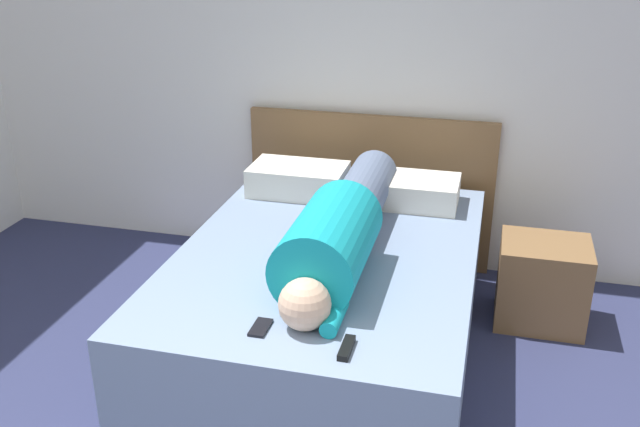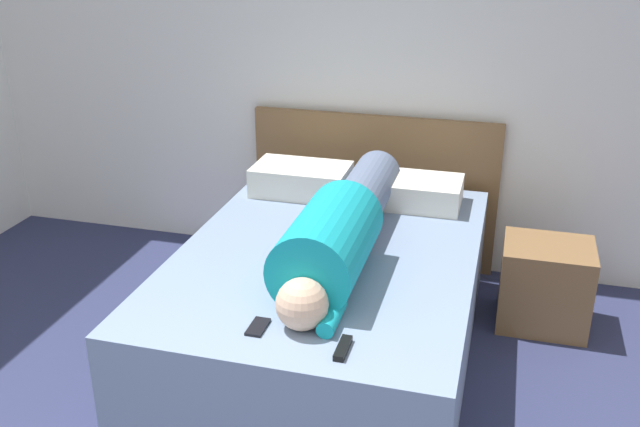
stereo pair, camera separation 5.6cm
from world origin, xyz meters
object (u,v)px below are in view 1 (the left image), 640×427
(person_lying, at_px, (341,228))
(tv_remote, at_px, (347,348))
(nightstand, at_px, (542,283))
(pillow_second, at_px, (411,191))
(bed, at_px, (327,303))
(cell_phone, at_px, (261,328))
(pillow_near_headboard, at_px, (298,179))

(person_lying, relative_size, tv_remote, 10.76)
(nightstand, height_order, tv_remote, tv_remote)
(nightstand, height_order, person_lying, person_lying)
(nightstand, xyz_separation_m, pillow_second, (-0.74, 0.11, 0.42))
(bed, relative_size, nightstand, 4.23)
(cell_phone, bearing_deg, pillow_second, 74.82)
(pillow_near_headboard, relative_size, pillow_second, 1.05)
(nightstand, xyz_separation_m, tv_remote, (-0.78, -1.40, 0.36))
(pillow_near_headboard, distance_m, pillow_second, 0.65)
(nightstand, xyz_separation_m, pillow_near_headboard, (-1.39, 0.11, 0.43))
(tv_remote, bearing_deg, cell_phone, 169.84)
(pillow_second, bearing_deg, bed, -113.70)
(nightstand, height_order, pillow_second, pillow_second)
(person_lying, height_order, tv_remote, person_lying)
(bed, distance_m, tv_remote, 0.90)
(cell_phone, bearing_deg, pillow_near_headboard, 100.10)
(bed, bearing_deg, tv_remote, -71.58)
(person_lying, bearing_deg, cell_phone, -103.76)
(bed, distance_m, cell_phone, 0.81)
(nightstand, distance_m, pillow_near_headboard, 1.45)
(nightstand, height_order, cell_phone, cell_phone)
(bed, bearing_deg, person_lying, -42.75)
(nightstand, bearing_deg, pillow_near_headboard, 175.56)
(nightstand, bearing_deg, person_lying, -145.61)
(pillow_near_headboard, xyz_separation_m, cell_phone, (0.26, -1.44, -0.08))
(bed, height_order, pillow_near_headboard, pillow_near_headboard)
(person_lying, distance_m, pillow_second, 0.81)
(tv_remote, relative_size, cell_phone, 1.15)
(pillow_near_headboard, bearing_deg, cell_phone, -79.90)
(cell_phone, bearing_deg, bed, 83.45)
(pillow_second, distance_m, tv_remote, 1.51)
(nightstand, distance_m, person_lying, 1.27)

